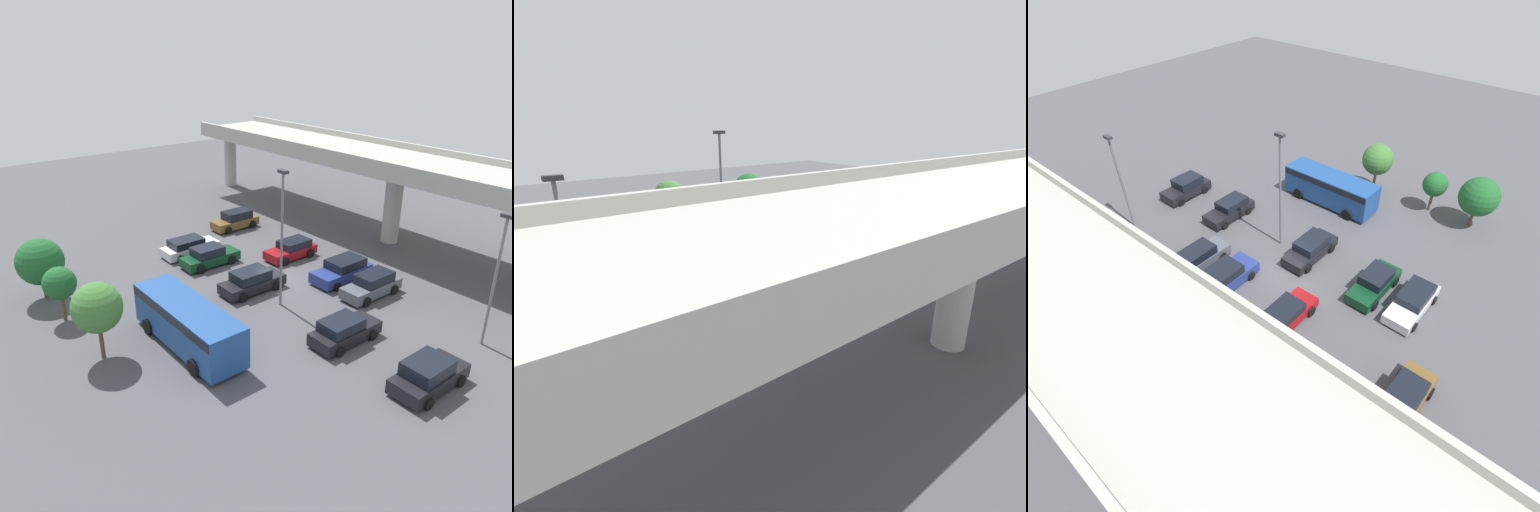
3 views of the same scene
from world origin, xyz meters
The scene contains 17 objects.
ground_plane centered at (0.00, 0.00, 0.00)m, with size 102.61×102.61×0.00m, color #4C4C51.
highway_overpass centered at (0.00, 12.85, 6.53)m, with size 49.36×7.88×7.89m.
parked_car_0 centered at (-11.07, 4.23, 0.80)m, with size 2.02×4.47×1.67m.
parked_car_1 centered at (-8.28, -2.51, 0.69)m, with size 2.12×4.76×1.45m.
parked_car_2 centered at (-5.51, -2.34, 0.74)m, with size 2.07×4.63×1.57m.
parked_car_3 centered at (-2.65, 3.70, 0.72)m, with size 2.03×4.37×1.47m.
parked_car_4 centered at (0.04, -2.44, 0.76)m, with size 2.10×4.76×1.59m.
parked_car_5 centered at (2.75, 3.86, 0.77)m, with size 2.22×4.78×1.62m.
parked_car_6 centered at (5.66, 3.66, 0.78)m, with size 1.97×4.64×1.63m.
parked_car_7 centered at (8.47, -2.20, 0.74)m, with size 2.05×4.51×1.57m.
parked_car_8 centered at (14.01, -2.06, 0.80)m, with size 2.17×4.47×1.71m.
shuttle_bus centered at (3.21, -9.50, 1.61)m, with size 8.40×2.82×2.69m.
lamp_post_near_aisle centered at (13.62, 3.95, 4.65)m, with size 0.70×0.35×7.93m.
lamp_post_mid_lot centered at (2.78, -2.16, 5.27)m, with size 0.70×0.35×9.13m.
tree_front_left centered at (-7.75, -14.20, 2.76)m, with size 3.15×3.15×4.34m.
tree_front_right centered at (-4.15, -14.14, 2.53)m, with size 2.07×2.07×3.59m.
tree_front_far_right centered at (1.29, -13.87, 3.13)m, with size 2.77×2.77×4.53m.
Camera 3 is at (-13.22, 16.49, 19.98)m, focal length 28.00 mm.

